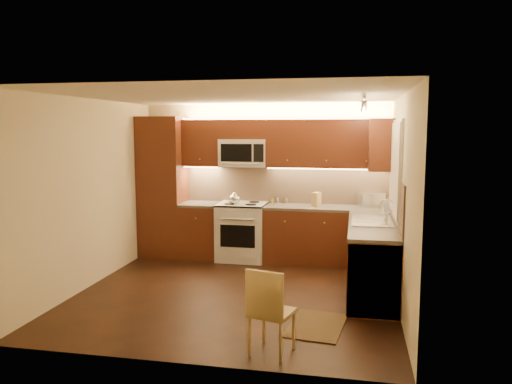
% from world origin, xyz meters
% --- Properties ---
extents(floor, '(4.00, 4.00, 0.01)m').
position_xyz_m(floor, '(0.00, 0.00, 0.00)').
color(floor, black).
rests_on(floor, ground).
extents(ceiling, '(4.00, 4.00, 0.01)m').
position_xyz_m(ceiling, '(0.00, 0.00, 2.50)').
color(ceiling, beige).
rests_on(ceiling, ground).
extents(wall_back, '(4.00, 0.01, 2.50)m').
position_xyz_m(wall_back, '(0.00, 2.00, 1.25)').
color(wall_back, beige).
rests_on(wall_back, ground).
extents(wall_front, '(4.00, 0.01, 2.50)m').
position_xyz_m(wall_front, '(0.00, -2.00, 1.25)').
color(wall_front, beige).
rests_on(wall_front, ground).
extents(wall_left, '(0.01, 4.00, 2.50)m').
position_xyz_m(wall_left, '(-2.00, 0.00, 1.25)').
color(wall_left, beige).
rests_on(wall_left, ground).
extents(wall_right, '(0.01, 4.00, 2.50)m').
position_xyz_m(wall_right, '(2.00, 0.00, 1.25)').
color(wall_right, beige).
rests_on(wall_right, ground).
extents(pantry, '(0.70, 0.60, 2.30)m').
position_xyz_m(pantry, '(-1.65, 1.70, 1.15)').
color(pantry, '#47220F').
rests_on(pantry, floor).
extents(base_cab_back_left, '(0.62, 0.60, 0.86)m').
position_xyz_m(base_cab_back_left, '(-0.99, 1.70, 0.43)').
color(base_cab_back_left, '#47220F').
rests_on(base_cab_back_left, floor).
extents(counter_back_left, '(0.62, 0.60, 0.04)m').
position_xyz_m(counter_back_left, '(-0.99, 1.70, 0.88)').
color(counter_back_left, '#3A3834').
rests_on(counter_back_left, base_cab_back_left).
extents(base_cab_back_right, '(1.92, 0.60, 0.86)m').
position_xyz_m(base_cab_back_right, '(1.04, 1.70, 0.43)').
color(base_cab_back_right, '#47220F').
rests_on(base_cab_back_right, floor).
extents(counter_back_right, '(1.92, 0.60, 0.04)m').
position_xyz_m(counter_back_right, '(1.04, 1.70, 0.88)').
color(counter_back_right, '#3A3834').
rests_on(counter_back_right, base_cab_back_right).
extents(base_cab_right, '(0.60, 2.00, 0.86)m').
position_xyz_m(base_cab_right, '(1.70, 0.40, 0.43)').
color(base_cab_right, '#47220F').
rests_on(base_cab_right, floor).
extents(counter_right, '(0.60, 2.00, 0.04)m').
position_xyz_m(counter_right, '(1.70, 0.40, 0.88)').
color(counter_right, '#3A3834').
rests_on(counter_right, base_cab_right).
extents(dishwasher, '(0.58, 0.60, 0.84)m').
position_xyz_m(dishwasher, '(1.70, -0.30, 0.43)').
color(dishwasher, silver).
rests_on(dishwasher, floor).
extents(backsplash_back, '(3.30, 0.02, 0.60)m').
position_xyz_m(backsplash_back, '(0.35, 1.99, 1.20)').
color(backsplash_back, tan).
rests_on(backsplash_back, wall_back).
extents(backsplash_right, '(0.02, 2.00, 0.60)m').
position_xyz_m(backsplash_right, '(1.99, 0.40, 1.20)').
color(backsplash_right, tan).
rests_on(backsplash_right, wall_right).
extents(upper_cab_back_left, '(0.62, 0.35, 0.75)m').
position_xyz_m(upper_cab_back_left, '(-0.99, 1.82, 1.88)').
color(upper_cab_back_left, '#47220F').
rests_on(upper_cab_back_left, wall_back).
extents(upper_cab_back_right, '(1.92, 0.35, 0.75)m').
position_xyz_m(upper_cab_back_right, '(1.04, 1.82, 1.88)').
color(upper_cab_back_right, '#47220F').
rests_on(upper_cab_back_right, wall_back).
extents(upper_cab_bridge, '(0.76, 0.35, 0.31)m').
position_xyz_m(upper_cab_bridge, '(-0.30, 1.82, 2.09)').
color(upper_cab_bridge, '#47220F').
rests_on(upper_cab_bridge, wall_back).
extents(upper_cab_right_corner, '(0.35, 0.50, 0.75)m').
position_xyz_m(upper_cab_right_corner, '(1.82, 1.40, 1.88)').
color(upper_cab_right_corner, '#47220F').
rests_on(upper_cab_right_corner, wall_right).
extents(stove, '(0.76, 0.65, 0.92)m').
position_xyz_m(stove, '(-0.30, 1.68, 0.46)').
color(stove, silver).
rests_on(stove, floor).
extents(microwave, '(0.76, 0.38, 0.44)m').
position_xyz_m(microwave, '(-0.30, 1.81, 1.72)').
color(microwave, silver).
rests_on(microwave, wall_back).
extents(window_frame, '(0.03, 1.44, 1.24)m').
position_xyz_m(window_frame, '(1.99, 0.55, 1.60)').
color(window_frame, silver).
rests_on(window_frame, wall_right).
extents(window_blinds, '(0.02, 1.36, 1.16)m').
position_xyz_m(window_blinds, '(1.97, 0.55, 1.60)').
color(window_blinds, silver).
rests_on(window_blinds, wall_right).
extents(sink, '(0.52, 0.86, 0.15)m').
position_xyz_m(sink, '(1.70, 0.55, 0.98)').
color(sink, silver).
rests_on(sink, counter_right).
extents(faucet, '(0.20, 0.04, 0.30)m').
position_xyz_m(faucet, '(1.88, 0.55, 1.05)').
color(faucet, silver).
rests_on(faucet, counter_right).
extents(track_light_bar, '(0.04, 1.20, 0.03)m').
position_xyz_m(track_light_bar, '(1.55, 0.40, 2.46)').
color(track_light_bar, silver).
rests_on(track_light_bar, ceiling).
extents(kettle, '(0.23, 0.23, 0.22)m').
position_xyz_m(kettle, '(-0.39, 1.54, 1.03)').
color(kettle, silver).
rests_on(kettle, stove).
extents(toaster_oven, '(0.43, 0.38, 0.22)m').
position_xyz_m(toaster_oven, '(1.72, 1.86, 1.01)').
color(toaster_oven, silver).
rests_on(toaster_oven, counter_back_right).
extents(knife_block, '(0.15, 0.18, 0.22)m').
position_xyz_m(knife_block, '(0.88, 1.73, 1.01)').
color(knife_block, '#AC8E4E').
rests_on(knife_block, counter_back_right).
extents(spice_jar_a, '(0.06, 0.06, 0.09)m').
position_xyz_m(spice_jar_a, '(0.39, 1.94, 0.95)').
color(spice_jar_a, silver).
rests_on(spice_jar_a, counter_back_right).
extents(spice_jar_b, '(0.06, 0.06, 0.09)m').
position_xyz_m(spice_jar_b, '(0.16, 1.83, 0.95)').
color(spice_jar_b, olive).
rests_on(spice_jar_b, counter_back_right).
extents(spice_jar_c, '(0.05, 0.05, 0.10)m').
position_xyz_m(spice_jar_c, '(0.24, 1.94, 0.95)').
color(spice_jar_c, silver).
rests_on(spice_jar_c, counter_back_right).
extents(spice_jar_d, '(0.06, 0.06, 0.08)m').
position_xyz_m(spice_jar_d, '(0.37, 1.94, 0.94)').
color(spice_jar_d, brown).
rests_on(spice_jar_d, counter_back_right).
extents(soap_bottle, '(0.11, 0.11, 0.22)m').
position_xyz_m(soap_bottle, '(1.94, 1.34, 1.01)').
color(soap_bottle, silver).
rests_on(soap_bottle, counter_right).
extents(rug, '(0.66, 0.90, 0.01)m').
position_xyz_m(rug, '(1.10, -0.90, 0.01)').
color(rug, black).
rests_on(rug, floor).
extents(dining_chair, '(0.45, 0.45, 0.84)m').
position_xyz_m(dining_chair, '(0.73, -1.63, 0.42)').
color(dining_chair, '#AC8E4E').
rests_on(dining_chair, floor).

